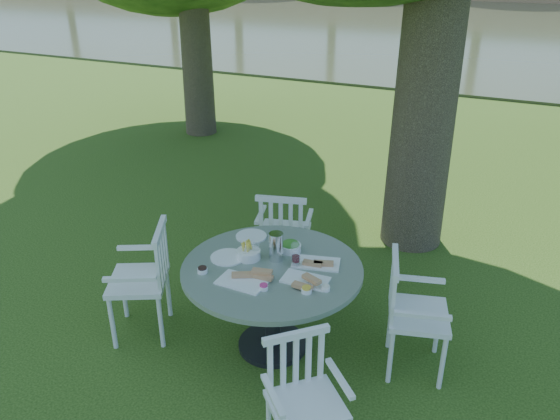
{
  "coord_description": "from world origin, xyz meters",
  "views": [
    {
      "loc": [
        1.87,
        -3.78,
        2.92
      ],
      "look_at": [
        0.0,
        0.2,
        0.85
      ],
      "focal_mm": 35.0,
      "sensor_mm": 36.0,
      "label": 1
    }
  ],
  "objects": [
    {
      "name": "chair_nw",
      "position": [
        -0.06,
        0.39,
        0.55
      ],
      "size": [
        0.57,
        0.55,
        0.93
      ],
      "rotation": [
        0.0,
        0.0,
        -2.88
      ],
      "color": "white",
      "rests_on": "ground"
    },
    {
      "name": "chair_sw",
      "position": [
        -0.7,
        -0.8,
        0.57
      ],
      "size": [
        0.64,
        0.65,
        0.97
      ],
      "rotation": [
        0.0,
        0.0,
        -1.09
      ],
      "color": "white",
      "rests_on": "ground"
    },
    {
      "name": "ground",
      "position": [
        0.0,
        0.0,
        0.0
      ],
      "size": [
        140.0,
        140.0,
        0.0
      ],
      "primitive_type": "plane",
      "color": "#1B370B",
      "rests_on": "ground"
    },
    {
      "name": "chair_ne",
      "position": [
        1.29,
        -0.35,
        0.55
      ],
      "size": [
        0.55,
        0.57,
        0.94
      ],
      "rotation": [
        0.0,
        0.0,
        -4.45
      ],
      "color": "white",
      "rests_on": "ground"
    },
    {
      "name": "river",
      "position": [
        0.0,
        23.0,
        0.0
      ],
      "size": [
        100.0,
        28.0,
        0.12
      ],
      "primitive_type": "cube",
      "color": "#333A22",
      "rests_on": "ground"
    },
    {
      "name": "chair_se",
      "position": [
        0.9,
        -1.41,
        0.5
      ],
      "size": [
        0.59,
        0.59,
        0.85
      ],
      "rotation": [
        0.0,
        0.0,
        0.78
      ],
      "color": "white",
      "rests_on": "ground"
    },
    {
      "name": "tableware",
      "position": [
        0.24,
        -0.5,
        0.8
      ],
      "size": [
        1.02,
        0.9,
        0.23
      ],
      "color": "white",
      "rests_on": "table"
    },
    {
      "name": "table",
      "position": [
        0.29,
        -0.57,
        0.61
      ],
      "size": [
        1.39,
        1.39,
        0.76
      ],
      "color": "black",
      "rests_on": "ground"
    }
  ]
}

